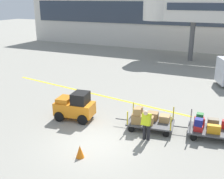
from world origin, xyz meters
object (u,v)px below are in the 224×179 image
Objects in this scene: baggage_tug at (75,106)px; baggage_cart_lead at (148,119)px; baggage_cart_middle at (211,127)px; baggage_handler at (146,123)px; safety_cone_near at (80,152)px.

baggage_tug is 4.05m from baggage_cart_lead.
baggage_handler is at bearing -149.09° from baggage_cart_middle.
baggage_tug is at bearing 124.64° from safety_cone_near.
baggage_cart_lead is 1.30m from baggage_handler.
baggage_tug is at bearing -172.10° from baggage_cart_lead.
baggage_cart_lead reaches higher than baggage_cart_middle.
safety_cone_near is (2.24, -3.24, -0.48)m from baggage_tug.
baggage_tug is at bearing 171.17° from baggage_handler.
baggage_cart_middle is at bearing 7.66° from baggage_cart_lead.
safety_cone_near is at bearing -55.36° from baggage_tug.
baggage_handler is at bearing -8.83° from baggage_tug.
baggage_handler is (-2.71, -1.62, 0.35)m from baggage_cart_middle.
baggage_cart_middle is at bearing 30.91° from baggage_handler.
safety_cone_near is at bearing -115.00° from baggage_cart_lead.
safety_cone_near is at bearing -138.56° from baggage_cart_middle.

